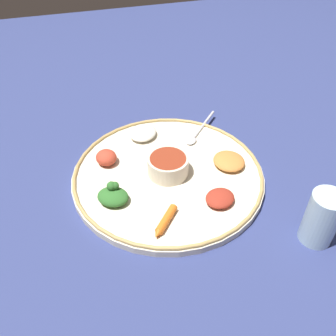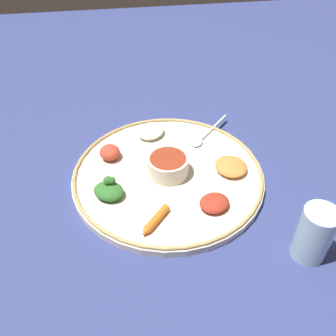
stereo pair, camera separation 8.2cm
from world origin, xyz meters
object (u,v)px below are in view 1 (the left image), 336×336
spoon (197,133)px  greens_pile (113,195)px  center_bowl (168,165)px  drinking_glass (321,221)px  carrot_near_spoon (165,221)px

spoon → greens_pile: greens_pile is taller
center_bowl → drinking_glass: (-0.23, 0.24, 0.01)m
greens_pile → carrot_near_spoon: bearing=133.1°
greens_pile → drinking_glass: size_ratio=0.75×
greens_pile → drinking_glass: (-0.36, 0.19, 0.02)m
spoon → drinking_glass: drinking_glass is taller
spoon → center_bowl: bearing=46.6°
center_bowl → carrot_near_spoon: bearing=71.3°
spoon → drinking_glass: bearing=106.7°
carrot_near_spoon → spoon: bearing=-121.8°
spoon → drinking_glass: (-0.11, 0.37, 0.03)m
center_bowl → spoon: 0.17m
drinking_glass → center_bowl: bearing=-47.2°
drinking_glass → spoon: bearing=-73.3°
center_bowl → spoon: center_bowl is taller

